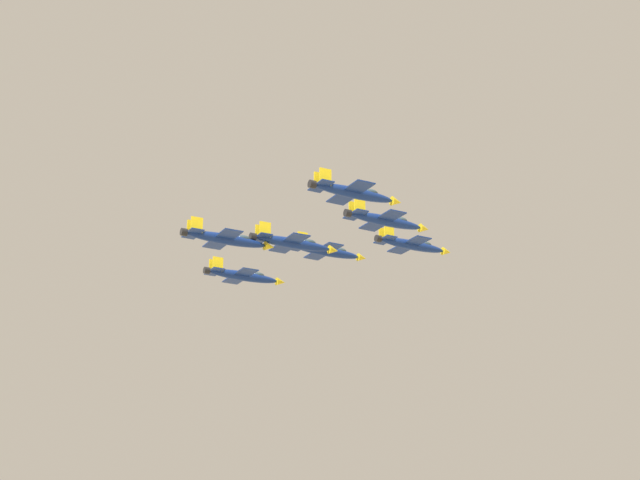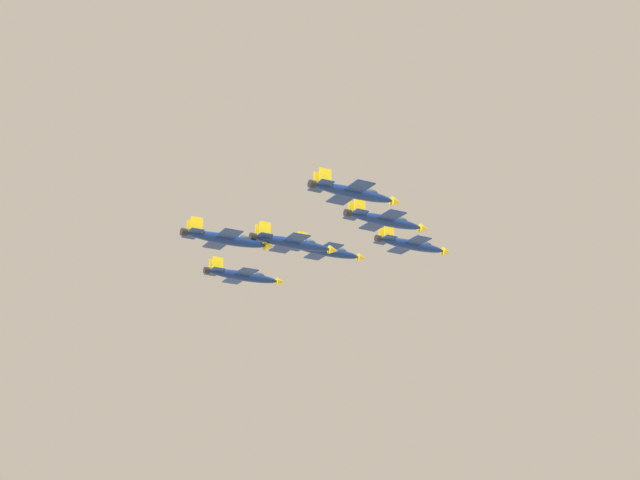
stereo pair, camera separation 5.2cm
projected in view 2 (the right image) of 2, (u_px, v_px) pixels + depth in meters
jet_lead at (412, 245)px, 194.07m from camera, size 17.45×11.63×3.91m
jet_left_wingman at (327, 251)px, 197.59m from camera, size 17.34×11.57×3.89m
jet_right_wingman at (386, 220)px, 177.94m from camera, size 17.62×11.75×3.95m
jet_left_outer at (244, 276)px, 199.72m from camera, size 17.57×11.74×3.95m
jet_right_outer at (354, 193)px, 161.72m from camera, size 17.11×11.44×3.85m
jet_slot_rear at (293, 243)px, 180.42m from camera, size 17.38×11.68×3.95m
jet_trailing at (227, 239)px, 173.79m from camera, size 17.37×11.63×3.92m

